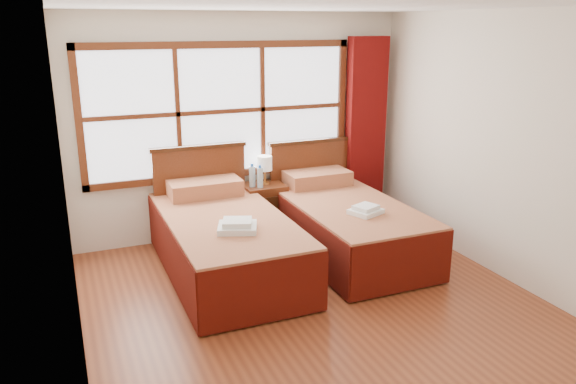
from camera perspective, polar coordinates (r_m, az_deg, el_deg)
name	(u,v)px	position (r m, az deg, el deg)	size (l,w,h in m)	color
floor	(324,312)	(5.10, 3.64, -12.12)	(4.50, 4.50, 0.00)	brown
ceiling	(330,4)	(4.48, 4.27, 18.49)	(4.50, 4.50, 0.00)	white
wall_back	(241,127)	(6.66, -4.77, 6.63)	(4.00, 4.00, 0.00)	silver
wall_left	(67,199)	(4.16, -21.57, -0.64)	(4.50, 4.50, 0.00)	silver
wall_right	(515,151)	(5.78, 22.03, 3.92)	(4.50, 4.50, 0.00)	silver
window	(221,111)	(6.52, -6.81, 8.13)	(3.16, 0.06, 1.56)	white
curtain	(365,130)	(7.21, 7.86, 6.24)	(0.50, 0.16, 2.30)	#650B0A
bed_left	(224,239)	(5.79, -6.48, -4.78)	(1.17, 2.27, 1.14)	#391B0C
bed_right	(344,223)	(6.29, 5.73, -3.12)	(1.13, 2.19, 1.10)	#391B0C
nightstand	(264,210)	(6.72, -2.47, -1.85)	(0.48, 0.47, 0.64)	#592813
towels_left	(237,226)	(5.25, -5.17, -3.45)	(0.44, 0.42, 0.11)	white
towels_right	(366,210)	(5.81, 7.90, -1.84)	(0.38, 0.36, 0.09)	white
lamp	(265,164)	(6.60, -2.38, 2.84)	(0.17, 0.17, 0.34)	#CD8E41
bottle_near	(252,176)	(6.51, -3.65, 1.60)	(0.07, 0.07, 0.28)	#A6C6D6
bottle_far	(260,177)	(6.48, -2.86, 1.49)	(0.07, 0.07, 0.27)	#A6C6D6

